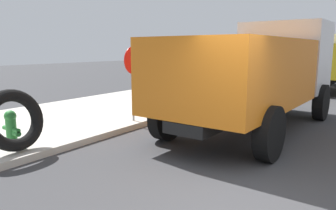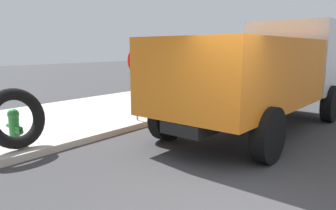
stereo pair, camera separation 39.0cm
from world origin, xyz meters
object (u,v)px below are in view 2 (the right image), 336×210
at_px(fire_hydrant, 14,125).
at_px(dump_truck_orange, 263,70).
at_px(loose_tire, 16,118).
at_px(stop_sign, 137,70).

distance_m(fire_hydrant, dump_truck_orange, 6.25).
bearing_deg(fire_hydrant, loose_tire, -111.78).
bearing_deg(dump_truck_orange, stop_sign, 122.04).
xyz_separation_m(fire_hydrant, loose_tire, (-0.16, -0.40, 0.23)).
height_order(fire_hydrant, dump_truck_orange, dump_truck_orange).
bearing_deg(stop_sign, fire_hydrant, 170.41).
bearing_deg(loose_tire, dump_truck_orange, -30.10).
xyz_separation_m(loose_tire, stop_sign, (3.45, -0.15, 0.81)).
height_order(loose_tire, dump_truck_orange, dump_truck_orange).
relative_size(fire_hydrant, dump_truck_orange, 0.11).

